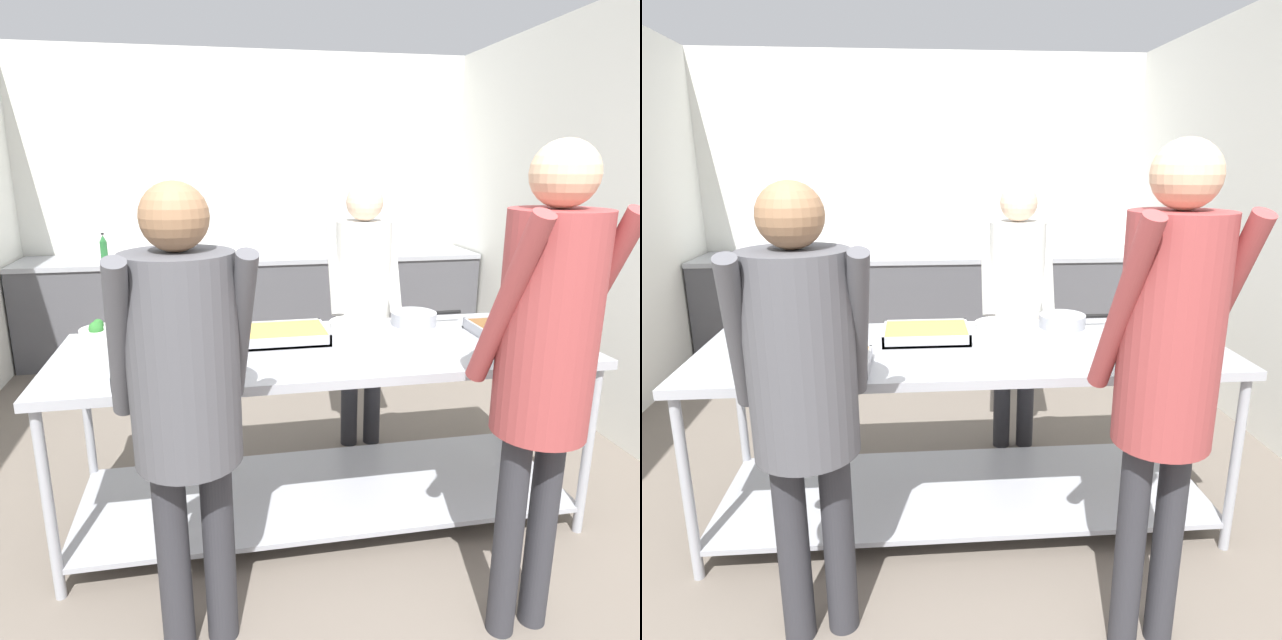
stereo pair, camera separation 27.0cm
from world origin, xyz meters
The scene contains 14 objects.
wall_rear centered at (0.00, 4.35, 1.32)m, with size 4.18×0.06×2.65m.
wall_right centered at (2.06, 2.18, 1.32)m, with size 0.06×4.47×2.65m.
back_counter centered at (0.00, 3.98, 0.45)m, with size 4.02×0.65×0.89m.
serving_counter centered at (0.11, 1.35, 0.59)m, with size 2.41×0.86×0.87m.
broccoli_bowl centered at (-0.91, 1.64, 0.91)m, with size 0.21×0.21×0.10m.
serving_tray_greens centered at (-0.53, 1.10, 0.90)m, with size 0.47×0.28×0.05m.
serving_tray_roast centered at (-0.06, 1.49, 0.90)m, with size 0.41×0.30×0.05m.
plate_stack centered at (0.30, 1.58, 0.89)m, with size 0.24×0.24×0.05m.
sauce_pan centered at (0.65, 1.63, 0.91)m, with size 0.38×0.24×0.07m.
serving_tray_vegetables centered at (1.05, 1.37, 0.90)m, with size 0.37×0.29×0.05m.
guest_serving_left centered at (0.69, 0.50, 1.11)m, with size 0.45×0.38×1.76m.
guest_serving_right centered at (-0.48, 0.65, 1.01)m, with size 0.50×0.40×1.64m.
cook_behind_counter centered at (0.47, 2.03, 0.98)m, with size 0.42×0.32×1.58m.
water_bottle centered at (-1.30, 4.06, 0.99)m, with size 0.06×0.06×0.22m.
Camera 1 is at (-0.37, -1.11, 1.69)m, focal length 32.00 mm.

